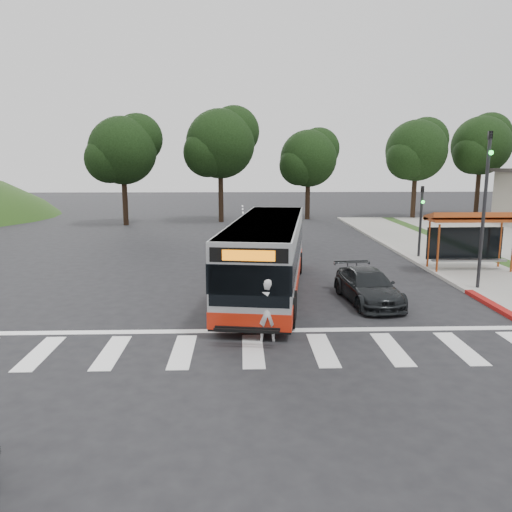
{
  "coord_description": "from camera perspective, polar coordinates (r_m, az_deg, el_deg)",
  "views": [
    {
      "loc": [
        -0.36,
        -18.46,
        5.31
      ],
      "look_at": [
        0.29,
        1.06,
        1.6
      ],
      "focal_mm": 35.0,
      "sensor_mm": 36.0,
      "label": 1
    }
  ],
  "objects": [
    {
      "name": "pedestrian",
      "position": [
        14.92,
        1.29,
        -6.14
      ],
      "size": [
        0.73,
        0.5,
        1.95
      ],
      "primitive_type": "imported",
      "rotation": [
        0.0,
        0.0,
        3.1
      ],
      "color": "silver",
      "rests_on": "ground"
    },
    {
      "name": "tree_north_c",
      "position": [
        43.6,
        -14.89,
        11.69
      ],
      "size": [
        6.16,
        5.74,
        9.3
      ],
      "color": "black",
      "rests_on": "ground"
    },
    {
      "name": "curb_east",
      "position": [
        28.55,
        17.27,
        -0.3
      ],
      "size": [
        0.3,
        40.0,
        0.15
      ],
      "primitive_type": "cube",
      "color": "#9E9991",
      "rests_on": "ground"
    },
    {
      "name": "dark_sedan",
      "position": [
        19.52,
        12.67,
        -3.4
      ],
      "size": [
        2.17,
        4.47,
        1.25
      ],
      "primitive_type": "imported",
      "rotation": [
        0.0,
        0.0,
        0.1
      ],
      "color": "black",
      "rests_on": "ground"
    },
    {
      "name": "traffic_signal_ne_short",
      "position": [
        28.87,
        18.35,
        4.58
      ],
      "size": [
        0.18,
        0.37,
        4.0
      ],
      "color": "black",
      "rests_on": "ground"
    },
    {
      "name": "transit_bus",
      "position": [
        20.33,
        1.3,
        -0.05
      ],
      "size": [
        4.22,
        11.86,
        3.0
      ],
      "primitive_type": null,
      "rotation": [
        0.0,
        0.0,
        -0.15
      ],
      "color": "#B2B5B7",
      "rests_on": "ground"
    },
    {
      "name": "tree_north_b",
      "position": [
        46.96,
        6.08,
        11.13
      ],
      "size": [
        5.72,
        5.33,
        8.43
      ],
      "color": "black",
      "rests_on": "ground"
    },
    {
      "name": "sidewalk_east",
      "position": [
        29.27,
        20.97,
        -0.3
      ],
      "size": [
        4.0,
        40.0,
        0.12
      ],
      "primitive_type": "cube",
      "color": "gray",
      "rests_on": "ground"
    },
    {
      "name": "tree_ne_a",
      "position": [
        49.35,
        17.93,
        11.5
      ],
      "size": [
        6.16,
        5.74,
        9.3
      ],
      "color": "black",
      "rests_on": "parking_lot"
    },
    {
      "name": "crosswalk_ladder",
      "position": [
        14.47,
        -0.36,
        -10.75
      ],
      "size": [
        18.0,
        2.6,
        0.01
      ],
      "primitive_type": "cube",
      "color": "silver",
      "rests_on": "ground"
    },
    {
      "name": "curb_east_red",
      "position": [
        19.64,
        26.79,
        -5.89
      ],
      "size": [
        0.32,
        6.0,
        0.15
      ],
      "primitive_type": "cube",
      "color": "maroon",
      "rests_on": "ground"
    },
    {
      "name": "ground",
      "position": [
        19.21,
        -0.76,
        -5.29
      ],
      "size": [
        140.0,
        140.0,
        0.0
      ],
      "primitive_type": "plane",
      "color": "black",
      "rests_on": "ground"
    },
    {
      "name": "tree_north_a",
      "position": [
        44.58,
        -4.0,
        12.8
      ],
      "size": [
        6.6,
        6.15,
        10.17
      ],
      "color": "black",
      "rests_on": "ground"
    },
    {
      "name": "bus_shelter",
      "position": [
        26.24,
        23.33,
        3.4
      ],
      "size": [
        4.2,
        1.6,
        2.86
      ],
      "color": "#A1431A",
      "rests_on": "sidewalk_east"
    },
    {
      "name": "traffic_signal_ne_tall",
      "position": [
        22.35,
        24.72,
        6.1
      ],
      "size": [
        0.18,
        0.37,
        6.5
      ],
      "color": "black",
      "rests_on": "ground"
    },
    {
      "name": "tree_ne_b",
      "position": [
        53.91,
        24.39,
        11.53
      ],
      "size": [
        6.16,
        5.74,
        10.02
      ],
      "color": "black",
      "rests_on": "ground"
    }
  ]
}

